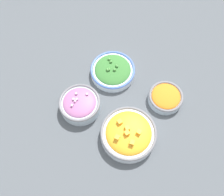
{
  "coord_description": "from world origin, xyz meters",
  "views": [
    {
      "loc": [
        -0.25,
        0.39,
        1.0
      ],
      "look_at": [
        0.0,
        0.0,
        0.03
      ],
      "focal_mm": 40.0,
      "sensor_mm": 36.0,
      "label": 1
    }
  ],
  "objects_px": {
    "bowl_red_onion": "(80,104)",
    "bowl_carrots": "(166,97)",
    "bowl_squash": "(128,134)",
    "bowl_broccoli": "(113,70)"
  },
  "relations": [
    {
      "from": "bowl_squash",
      "to": "bowl_red_onion",
      "type": "xyz_separation_m",
      "value": [
        0.24,
        -0.0,
        0.0
      ]
    },
    {
      "from": "bowl_red_onion",
      "to": "bowl_carrots",
      "type": "distance_m",
      "value": 0.37
    },
    {
      "from": "bowl_squash",
      "to": "bowl_red_onion",
      "type": "distance_m",
      "value": 0.24
    },
    {
      "from": "bowl_broccoli",
      "to": "bowl_red_onion",
      "type": "relative_size",
      "value": 1.17
    },
    {
      "from": "bowl_squash",
      "to": "bowl_carrots",
      "type": "bearing_deg",
      "value": -102.26
    },
    {
      "from": "bowl_broccoli",
      "to": "bowl_carrots",
      "type": "relative_size",
      "value": 1.36
    },
    {
      "from": "bowl_squash",
      "to": "bowl_carrots",
      "type": "xyz_separation_m",
      "value": [
        -0.05,
        -0.23,
        -0.01
      ]
    },
    {
      "from": "bowl_carrots",
      "to": "bowl_red_onion",
      "type": "bearing_deg",
      "value": 38.41
    },
    {
      "from": "bowl_red_onion",
      "to": "bowl_carrots",
      "type": "height_order",
      "value": "bowl_red_onion"
    },
    {
      "from": "bowl_squash",
      "to": "bowl_red_onion",
      "type": "bearing_deg",
      "value": -0.1
    }
  ]
}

